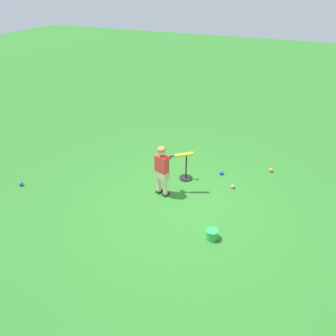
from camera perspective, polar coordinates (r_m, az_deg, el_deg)
The scene contains 8 objects.
ground_plane at distance 6.29m, azimuth 2.37°, elevation -6.41°, with size 40.00×40.00×0.00m, color #2D7528.
child_batter at distance 6.22m, azimuth -0.85°, elevation 0.33°, with size 0.68×0.49×1.08m.
play_ball_near_batter at distance 7.62m, azimuth 17.79°, elevation -0.34°, with size 0.09×0.09×0.09m, color orange.
play_ball_far_left at distance 7.26m, azimuth 9.43°, elevation -0.79°, with size 0.10×0.10×0.10m, color blue.
play_ball_center_lawn at distance 7.46m, azimuth -24.58°, elevation -2.57°, with size 0.09×0.09×0.09m, color blue.
play_ball_far_right at distance 6.84m, azimuth 11.42°, elevation -3.24°, with size 0.08×0.08×0.08m, color pink.
batting_tee at distance 6.99m, azimuth 3.18°, elevation -1.15°, with size 0.28×0.28×0.62m.
toy_bucket at distance 5.55m, azimuth 7.78°, elevation -11.49°, with size 0.22×0.22×0.19m.
Camera 1 is at (1.74, -4.69, 3.82)m, focal length 34.43 mm.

